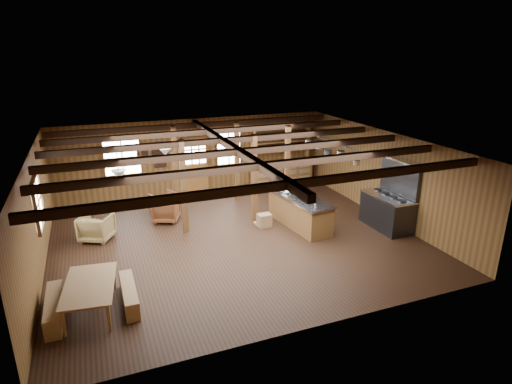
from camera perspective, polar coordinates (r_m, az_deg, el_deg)
room at (r=11.94m, az=-2.97°, el=-0.09°), size 10.04×9.04×2.84m
ceiling_joists at (r=11.76m, az=-3.35°, el=6.08°), size 9.80×8.82×0.18m
timber_posts at (r=13.99m, az=-3.68°, el=2.73°), size 3.95×2.35×2.80m
back_door at (r=16.19m, az=-7.99°, el=2.91°), size 1.02×0.08×2.15m
window_back_left at (r=15.65m, az=-17.42°, el=4.39°), size 1.32×0.06×1.32m
window_back_right at (r=16.36m, az=-3.67°, el=5.82°), size 1.02×0.06×1.32m
window_left at (r=11.89m, az=-27.10°, el=-1.27°), size 0.14×1.24×1.32m
notice_boards at (r=15.74m, az=-13.44°, el=4.97°), size 1.08×0.03×0.90m
back_counter at (r=17.12m, az=3.37°, el=2.96°), size 2.55×0.60×2.45m
pendant_lamps at (r=12.18m, az=-14.67°, el=3.87°), size 1.86×2.36×0.66m
pot_rack at (r=13.29m, az=9.79°, el=5.63°), size 0.44×3.00×0.43m
kitchen_island at (r=13.22m, az=5.82°, el=-2.52°), size 1.18×2.59×1.20m
step_stool at (r=13.17m, az=1.12°, el=-3.80°), size 0.47×0.34×0.40m
commercial_range at (r=13.57m, az=17.36°, el=-1.82°), size 0.90×1.76×2.17m
dining_table at (r=9.78m, az=-20.94°, el=-12.97°), size 1.21×1.89×0.63m
bench_wall at (r=9.88m, az=-25.32°, el=-13.90°), size 0.30×1.59×0.44m
bench_aisle at (r=9.83m, az=-16.54°, el=-12.99°), size 0.28×1.51×0.41m
armchair_a at (r=14.46m, az=-12.16°, el=-1.46°), size 1.01×1.03×0.72m
armchair_b at (r=13.82m, az=-11.88°, el=-2.41°), size 1.00×1.02×0.71m
armchair_c at (r=13.03m, az=-20.48°, el=-4.44°), size 1.12×1.13×0.76m
counter_pot at (r=13.79m, az=4.35°, el=0.86°), size 0.29×0.29×0.17m
bowl at (r=13.33m, az=4.04°, el=-0.01°), size 0.36×0.36×0.07m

